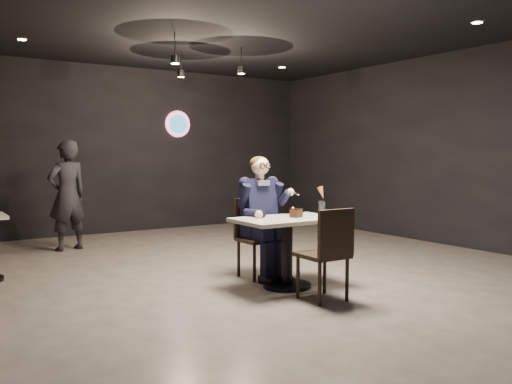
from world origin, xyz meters
TOP-DOWN VIEW (x-y plane):
  - floor at (0.00, 0.00)m, footprint 9.00×9.00m
  - wall_sign at (0.80, 4.47)m, footprint 0.50×0.06m
  - pendant_lights at (0.00, 2.00)m, footprint 1.40×1.20m
  - main_table at (-0.22, -0.47)m, footprint 1.10×0.70m
  - chair_far at (-0.22, 0.08)m, footprint 0.42×0.46m
  - chair_near at (-0.22, -1.06)m, footprint 0.43×0.47m
  - seated_man at (-0.22, 0.08)m, footprint 0.60×0.80m
  - dessert_plate at (-0.15, -0.58)m, footprint 0.20×0.20m
  - cake_slice at (-0.17, -0.56)m, footprint 0.14×0.13m
  - mint_leaf at (-0.17, -0.57)m, footprint 0.06×0.04m
  - sundae_glass at (0.24, -0.50)m, footprint 0.07×0.07m
  - wafer_cone at (0.23, -0.50)m, footprint 0.08×0.08m
  - passerby at (-1.62, 3.12)m, footprint 0.67×0.52m

SIDE VIEW (x-z plane):
  - floor at x=0.00m, z-range 0.00..0.00m
  - main_table at x=-0.22m, z-range 0.00..0.75m
  - chair_far at x=-0.22m, z-range 0.00..0.92m
  - chair_near at x=-0.22m, z-range 0.00..0.92m
  - seated_man at x=-0.22m, z-range 0.00..1.44m
  - dessert_plate at x=-0.15m, z-range 0.75..0.76m
  - cake_slice at x=-0.17m, z-range 0.76..0.84m
  - passerby at x=-1.62m, z-range 0.00..1.63m
  - sundae_glass at x=0.24m, z-range 0.75..0.91m
  - mint_leaf at x=-0.17m, z-range 0.84..0.85m
  - wafer_cone at x=0.23m, z-range 0.93..1.07m
  - wall_sign at x=0.80m, z-range 1.75..2.25m
  - pendant_lights at x=0.00m, z-range 2.70..3.06m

